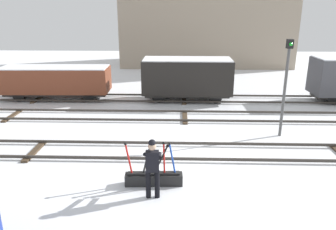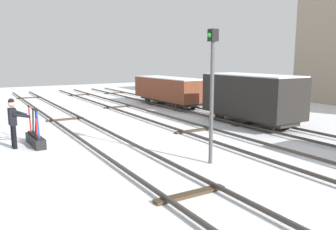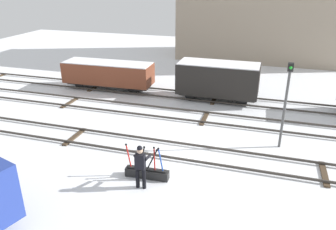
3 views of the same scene
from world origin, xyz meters
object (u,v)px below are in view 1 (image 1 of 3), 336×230
signal_post (286,79)px  freight_car_far_end (55,80)px  switch_lever_frame (154,177)px  freight_car_back_track (187,77)px  rail_worker (152,165)px

signal_post → freight_car_far_end: bearing=154.7°
switch_lever_frame → freight_car_back_track: bearing=79.9°
signal_post → freight_car_back_track: size_ratio=0.80×
switch_lever_frame → rail_worker: bearing=-91.3°
switch_lever_frame → rail_worker: 1.07m
rail_worker → freight_car_back_track: (1.23, 10.56, 0.38)m
signal_post → freight_car_back_track: signal_post is taller
freight_car_far_end → rail_worker: bearing=-59.6°
freight_car_back_track → freight_car_far_end: size_ratio=0.81×
signal_post → freight_car_back_track: 6.87m
rail_worker → freight_car_back_track: bearing=80.5°
freight_car_back_track → switch_lever_frame: bearing=-96.9°
freight_car_back_track → freight_car_far_end: freight_car_back_track is taller
rail_worker → signal_post: signal_post is taller
signal_post → rail_worker: bearing=-135.7°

